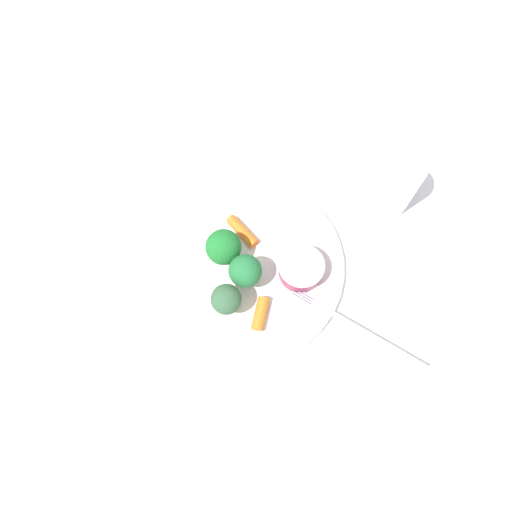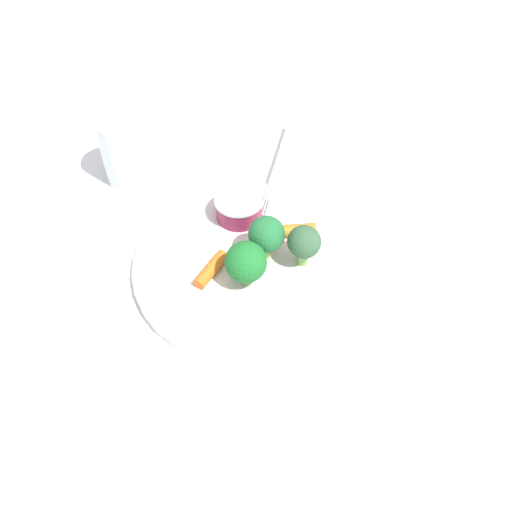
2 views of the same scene
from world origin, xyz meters
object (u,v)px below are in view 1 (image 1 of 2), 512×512
Objects in this scene: sauce_cup at (301,269)px; broccoli_floret_1 at (245,271)px; fork at (356,327)px; drinking_glass at (394,184)px; carrot_stick_1 at (260,314)px; plate at (245,265)px; carrot_stick_0 at (242,231)px; broccoli_floret_2 at (224,299)px; broccoli_floret_0 at (223,249)px.

broccoli_floret_1 is (-0.06, -0.03, 0.02)m from sauce_cup.
drinking_glass is (-0.01, 0.20, 0.03)m from fork.
broccoli_floret_1 is at bearing 132.18° from carrot_stick_1.
carrot_stick_0 is at bearing 115.82° from plate.
carrot_stick_0 is 0.55× the size of drinking_glass.
broccoli_floret_2 is 1.06× the size of carrot_stick_0.
carrot_stick_1 is at bearing -38.59° from broccoli_floret_0.
carrot_stick_0 is 0.12m from carrot_stick_1.
carrot_stick_0 is at bearing 77.16° from broccoli_floret_0.
fork is (0.18, -0.07, -0.01)m from carrot_stick_0.
drinking_glass reaches higher than fork.
drinking_glass is (0.17, 0.12, 0.03)m from carrot_stick_0.
fork is (0.17, 0.03, -0.03)m from broccoli_floret_2.
broccoli_floret_1 is 0.31× the size of fork.
drinking_glass is at bearing 35.75° from carrot_stick_0.
broccoli_floret_0 is at bearing 112.79° from broccoli_floret_2.
fork is at bearing -26.89° from sauce_cup.
plate is 2.84× the size of drinking_glass.
carrot_stick_0 is at bearing 98.94° from broccoli_floret_2.
sauce_cup is 1.43× the size of carrot_stick_1.
plate is 0.07m from carrot_stick_1.
broccoli_floret_0 is 0.30× the size of fork.
broccoli_floret_0 reaches higher than fork.
fork is 0.20m from drinking_glass.
plate is 0.17m from fork.
sauce_cup is 0.32× the size of fork.
plate is 1.41× the size of fork.
drinking_glass is at bearing 61.92° from sauce_cup.
carrot_stick_0 is 0.21m from drinking_glass.
sauce_cup reaches higher than carrot_stick_1.
carrot_stick_0 is 0.27× the size of fork.
plate is 6.38× the size of carrot_stick_1.
broccoli_floret_0 reaches higher than broccoli_floret_2.
sauce_cup is 0.11m from broccoli_floret_2.
sauce_cup is at bearing 28.59° from broccoli_floret_1.
broccoli_floret_0 is 0.10m from carrot_stick_1.
broccoli_floret_1 reaches higher than broccoli_floret_2.
plate is 0.08m from sauce_cup.
broccoli_floret_1 is at bearing -27.55° from broccoli_floret_0.
broccoli_floret_0 is 0.04m from broccoli_floret_1.
broccoli_floret_0 is 0.98× the size of broccoli_floret_1.
broccoli_floret_1 is (0.04, -0.02, 0.00)m from broccoli_floret_0.
broccoli_floret_1 reaches higher than carrot_stick_0.
sauce_cup is at bearing 45.39° from broccoli_floret_2.
plate is 4.87× the size of broccoli_floret_2.
carrot_stick_1 reaches higher than plate.
plate is at bearing -169.93° from sauce_cup.
sauce_cup is at bearing -118.08° from drinking_glass.
fork is (0.09, -0.05, -0.01)m from sauce_cup.
sauce_cup is 0.10m from broccoli_floret_0.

